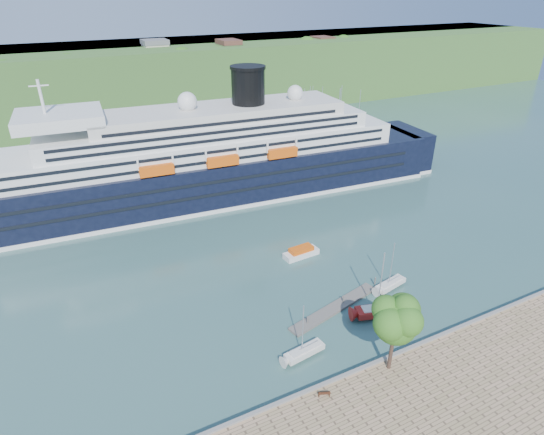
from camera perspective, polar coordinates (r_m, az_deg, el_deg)
The scene contains 11 objects.
ground at distance 62.23m, azimuth 12.38°, elevation -18.07°, with size 400.00×400.00×0.00m, color #305554.
far_hillside at distance 182.58m, azimuth -17.55°, elevation 16.07°, with size 400.00×50.00×24.00m, color #3A6227.
quay_coping at distance 61.32m, azimuth 12.61°, elevation -17.43°, with size 220.00×0.50×0.30m, color slate.
cruise_ship at distance 99.96m, azimuth -10.20°, elevation 9.74°, with size 127.05×18.50×28.53m, color black, non-canonical shape.
park_bench at distance 56.69m, azimuth 6.55°, elevation -21.03°, with size 1.45×0.60×0.93m, color #4A2615, non-canonical shape.
promenade_tree at distance 57.58m, azimuth 15.09°, elevation -13.65°, with size 7.00×7.00×11.60m, color #32681B, non-canonical shape.
floating_pontoon at distance 70.35m, azimuth 7.86°, elevation -11.18°, with size 17.09×2.09×0.38m, color slate, non-canonical shape.
sailboat_white_near at distance 59.89m, azimuth 4.20°, elevation -14.19°, with size 6.27×1.74×8.10m, color silver, non-canonical shape.
sailboat_red at distance 67.17m, azimuth 13.87°, elevation -8.48°, with size 8.18×2.27×10.57m, color maroon, non-canonical shape.
sailboat_white_far at distance 74.09m, azimuth 14.94°, elevation -6.02°, with size 6.38×1.77×8.24m, color silver, non-canonical shape.
tender_launch at distance 81.75m, azimuth 3.68°, elevation -4.31°, with size 6.62×2.26×1.83m, color #DF520D, non-canonical shape.
Camera 1 is at (-30.55, -32.21, 43.61)m, focal length 30.00 mm.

